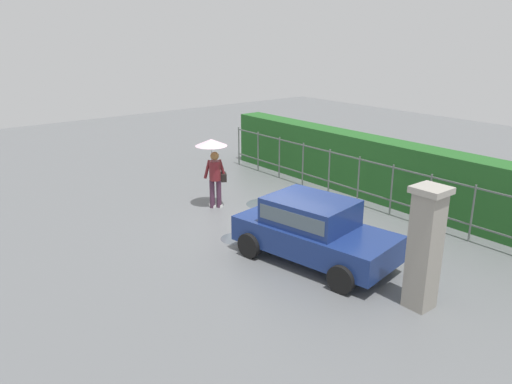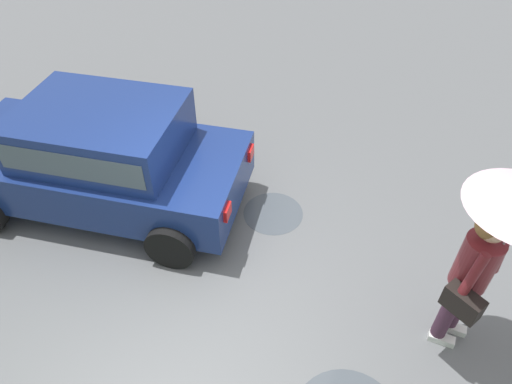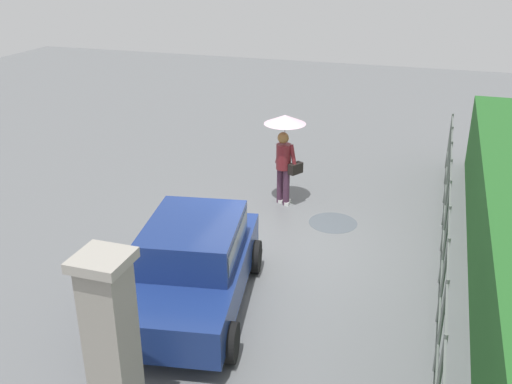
% 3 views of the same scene
% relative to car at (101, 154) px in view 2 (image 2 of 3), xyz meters
% --- Properties ---
extents(ground_plane, '(40.00, 40.00, 0.00)m').
position_rel_car_xyz_m(ground_plane, '(-2.13, 0.76, -0.80)').
color(ground_plane, slate).
extents(car, '(3.94, 2.37, 1.48)m').
position_rel_car_xyz_m(car, '(0.00, 0.00, 0.00)').
color(car, navy).
rests_on(car, ground).
extents(pedestrian, '(0.94, 0.94, 2.08)m').
position_rel_car_xyz_m(pedestrian, '(-4.46, 0.30, 0.71)').
color(pedestrian, '#47283D').
rests_on(pedestrian, ground).
extents(puddle_near, '(0.80, 0.80, 0.00)m').
position_rel_car_xyz_m(puddle_near, '(-2.10, -0.63, -0.80)').
color(puddle_near, '#4C545B').
rests_on(puddle_near, ground).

